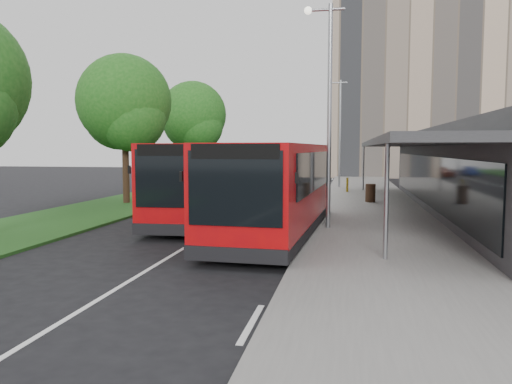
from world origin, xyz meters
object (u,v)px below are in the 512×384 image
(bus_second, at_px, (211,181))
(bollard, at_px, (347,185))
(lamp_post_near, at_px, (327,102))
(car_far, at_px, (296,170))
(lamp_post_far, at_px, (339,126))
(tree_mid, at_px, (125,108))
(litter_bin, at_px, (370,193))
(car_near, at_px, (326,170))
(tree_far, at_px, (193,119))
(bus_main, at_px, (278,189))

(bus_second, xyz_separation_m, bollard, (5.78, 13.09, -1.02))
(lamp_post_near, relative_size, car_far, 2.50)
(lamp_post_far, bearing_deg, bollard, -80.95)
(tree_mid, bearing_deg, car_far, 80.42)
(litter_bin, xyz_separation_m, car_far, (-7.41, 31.41, -0.11))
(car_near, bearing_deg, tree_mid, -87.93)
(lamp_post_near, distance_m, bollard, 16.09)
(litter_bin, bearing_deg, bollard, 101.54)
(tree_far, relative_size, bus_main, 0.72)
(tree_mid, relative_size, litter_bin, 8.30)
(bollard, xyz_separation_m, car_far, (-6.15, 25.21, -0.10))
(bus_main, bearing_deg, litter_bin, 73.48)
(litter_bin, bearing_deg, bus_second, -135.64)
(tree_mid, bearing_deg, tree_far, 90.00)
(tree_far, xyz_separation_m, bus_second, (6.06, -16.59, -3.66))
(lamp_post_far, bearing_deg, car_near, 95.71)
(tree_far, xyz_separation_m, bollard, (11.84, -3.50, -4.68))
(car_far, bearing_deg, lamp_post_far, -74.68)
(tree_far, distance_m, bus_second, 18.04)
(bus_second, height_order, litter_bin, bus_second)
(litter_bin, bearing_deg, tree_far, 143.48)
(tree_mid, bearing_deg, bus_second, -37.14)
(car_far, bearing_deg, lamp_post_near, -81.76)
(bus_main, xyz_separation_m, car_near, (-0.08, 38.09, -1.01))
(lamp_post_near, height_order, car_far, lamp_post_near)
(bus_main, relative_size, litter_bin, 11.69)
(lamp_post_far, xyz_separation_m, car_near, (-1.72, 17.18, -4.10))
(bollard, xyz_separation_m, car_near, (-2.43, 21.63, -0.01))
(bus_second, bearing_deg, car_near, 81.38)
(lamp_post_far, relative_size, car_far, 2.50)
(bus_second, xyz_separation_m, litter_bin, (7.04, 6.89, -1.01))
(lamp_post_near, distance_m, car_near, 37.44)
(car_near, height_order, car_far, car_near)
(lamp_post_far, height_order, litter_bin, lamp_post_far)
(tree_far, height_order, litter_bin, tree_far)
(lamp_post_far, xyz_separation_m, bollard, (0.71, -4.45, -4.09))
(tree_mid, relative_size, tree_far, 0.98)
(bus_main, distance_m, bollard, 16.66)
(lamp_post_far, bearing_deg, bus_second, -106.12)
(lamp_post_near, height_order, bollard, lamp_post_near)
(bus_main, bearing_deg, lamp_post_near, 31.96)
(tree_far, height_order, bus_second, tree_far)
(tree_far, height_order, bus_main, tree_far)
(tree_far, bearing_deg, litter_bin, -36.52)
(lamp_post_far, bearing_deg, lamp_post_near, -90.00)
(tree_mid, relative_size, car_near, 2.22)
(bus_second, bearing_deg, car_far, 87.44)
(tree_mid, xyz_separation_m, car_near, (9.41, 30.12, -4.60))
(car_near, bearing_deg, car_far, 155.48)
(lamp_post_far, relative_size, litter_bin, 8.22)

